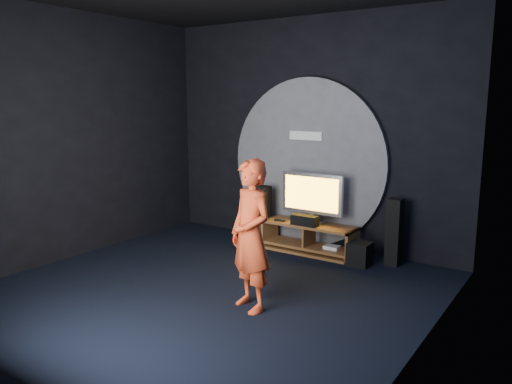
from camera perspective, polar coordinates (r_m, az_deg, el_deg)
floor at (r=6.12m, az=-5.54°, el=-11.23°), size 5.00×5.00×0.00m
back_wall at (r=7.79m, az=6.11°, el=6.68°), size 5.00×0.04×3.50m
left_wall at (r=7.56m, az=-20.63°, el=5.96°), size 0.04×5.00×3.50m
right_wall at (r=4.54m, az=19.19°, el=3.44°), size 0.04×5.00×3.50m
wall_disc_panel at (r=7.78m, az=5.85°, el=3.37°), size 2.60×0.11×2.60m
media_console at (r=7.53m, az=6.11°, el=-5.48°), size 1.44×0.45×0.45m
tv at (r=7.44m, az=6.41°, el=-0.44°), size 0.98×0.22×0.75m
center_speaker at (r=7.33m, az=5.58°, el=-3.25°), size 0.40×0.15×0.15m
remote at (r=7.58m, az=2.74°, el=-3.25°), size 0.18×0.05×0.02m
tower_speaker_left at (r=7.85m, az=0.83°, el=-2.70°), size 0.19×0.21×0.94m
tower_speaker_right at (r=7.13m, az=15.51°, el=-4.45°), size 0.19×0.21×0.94m
subwoofer at (r=7.09m, az=11.76°, el=-6.94°), size 0.30×0.30×0.33m
player at (r=5.36m, az=-0.61°, el=-5.01°), size 0.71×0.60×1.65m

